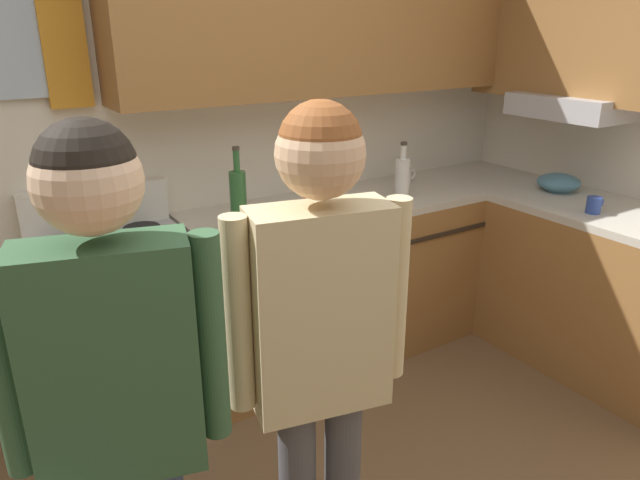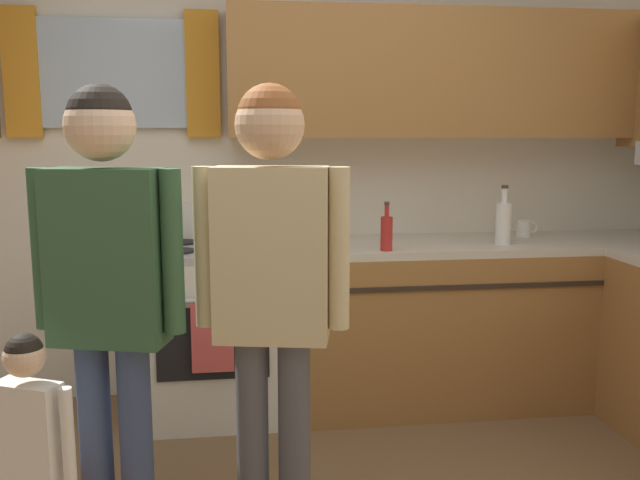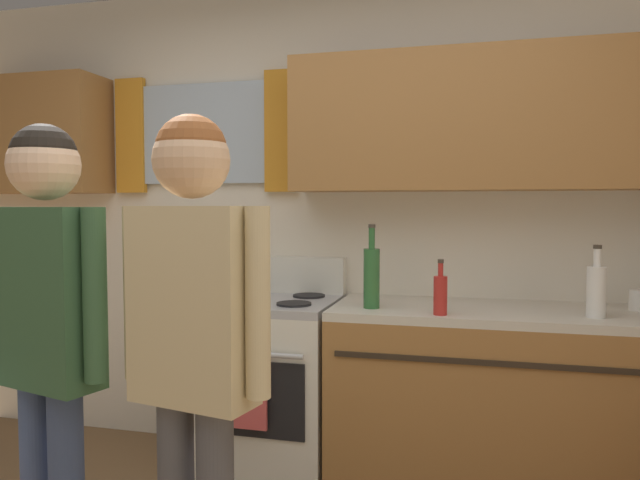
{
  "view_description": "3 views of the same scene",
  "coord_description": "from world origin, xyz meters",
  "px_view_note": "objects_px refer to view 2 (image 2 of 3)",
  "views": [
    {
      "loc": [
        -0.83,
        -0.96,
        1.8
      ],
      "look_at": [
        0.29,
        0.81,
        1.03
      ],
      "focal_mm": 32.82,
      "sensor_mm": 36.0,
      "label": 1
    },
    {
      "loc": [
        -0.22,
        -1.95,
        1.49
      ],
      "look_at": [
        0.14,
        0.72,
        1.06
      ],
      "focal_mm": 37.97,
      "sensor_mm": 36.0,
      "label": 2
    },
    {
      "loc": [
        0.7,
        -1.37,
        1.38
      ],
      "look_at": [
        0.18,
        0.64,
        1.26
      ],
      "focal_mm": 33.82,
      "sensor_mm": 36.0,
      "label": 3
    }
  ],
  "objects_px": {
    "mug_ceramic_white": "(524,228)",
    "small_child": "(30,442)",
    "bottle_milk_white": "(503,222)",
    "stove_oven": "(214,327)",
    "adult_holding_child": "(108,276)",
    "bottle_sauce_red": "(387,232)",
    "bottle_wine_green": "(320,219)",
    "adult_in_plaid": "(272,273)"
  },
  "relations": [
    {
      "from": "mug_ceramic_white",
      "to": "small_child",
      "type": "distance_m",
      "value": 2.79
    },
    {
      "from": "bottle_milk_white",
      "to": "mug_ceramic_white",
      "type": "bearing_deg",
      "value": 46.4
    },
    {
      "from": "mug_ceramic_white",
      "to": "small_child",
      "type": "height_order",
      "value": "mug_ceramic_white"
    },
    {
      "from": "stove_oven",
      "to": "adult_holding_child",
      "type": "distance_m",
      "value": 1.44
    },
    {
      "from": "stove_oven",
      "to": "small_child",
      "type": "distance_m",
      "value": 1.58
    },
    {
      "from": "small_child",
      "to": "stove_oven",
      "type": "bearing_deg",
      "value": 70.94
    },
    {
      "from": "bottle_sauce_red",
      "to": "mug_ceramic_white",
      "type": "bearing_deg",
      "value": 21.28
    },
    {
      "from": "bottle_sauce_red",
      "to": "bottle_milk_white",
      "type": "height_order",
      "value": "bottle_milk_white"
    },
    {
      "from": "bottle_wine_green",
      "to": "bottle_sauce_red",
      "type": "distance_m",
      "value": 0.34
    },
    {
      "from": "bottle_sauce_red",
      "to": "adult_in_plaid",
      "type": "xyz_separation_m",
      "value": [
        -0.64,
        -1.1,
        0.04
      ]
    },
    {
      "from": "mug_ceramic_white",
      "to": "bottle_milk_white",
      "type": "bearing_deg",
      "value": -133.6
    },
    {
      "from": "adult_holding_child",
      "to": "small_child",
      "type": "xyz_separation_m",
      "value": [
        -0.21,
        -0.19,
        -0.46
      ]
    },
    {
      "from": "stove_oven",
      "to": "bottle_wine_green",
      "type": "bearing_deg",
      "value": -13.98
    },
    {
      "from": "mug_ceramic_white",
      "to": "adult_holding_child",
      "type": "distance_m",
      "value": 2.48
    },
    {
      "from": "mug_ceramic_white",
      "to": "adult_in_plaid",
      "type": "height_order",
      "value": "adult_in_plaid"
    },
    {
      "from": "bottle_wine_green",
      "to": "bottle_milk_white",
      "type": "xyz_separation_m",
      "value": [
        0.98,
        0.01,
        -0.03
      ]
    },
    {
      "from": "adult_holding_child",
      "to": "adult_in_plaid",
      "type": "height_order",
      "value": "adult_in_plaid"
    },
    {
      "from": "bottle_milk_white",
      "to": "bottle_sauce_red",
      "type": "bearing_deg",
      "value": -170.95
    },
    {
      "from": "bottle_sauce_red",
      "to": "adult_holding_child",
      "type": "bearing_deg",
      "value": -137.73
    },
    {
      "from": "stove_oven",
      "to": "adult_holding_child",
      "type": "height_order",
      "value": "adult_holding_child"
    },
    {
      "from": "bottle_wine_green",
      "to": "bottle_sauce_red",
      "type": "xyz_separation_m",
      "value": [
        0.32,
        -0.1,
        -0.06
      ]
    },
    {
      "from": "bottle_wine_green",
      "to": "mug_ceramic_white",
      "type": "xyz_separation_m",
      "value": [
        1.2,
        0.24,
        -0.1
      ]
    },
    {
      "from": "bottle_sauce_red",
      "to": "bottle_wine_green",
      "type": "bearing_deg",
      "value": 163.13
    },
    {
      "from": "bottle_wine_green",
      "to": "adult_in_plaid",
      "type": "height_order",
      "value": "adult_in_plaid"
    },
    {
      "from": "stove_oven",
      "to": "bottle_milk_white",
      "type": "xyz_separation_m",
      "value": [
        1.52,
        -0.13,
        0.55
      ]
    },
    {
      "from": "adult_holding_child",
      "to": "bottle_wine_green",
      "type": "bearing_deg",
      "value": 53.92
    },
    {
      "from": "bottle_milk_white",
      "to": "small_child",
      "type": "relative_size",
      "value": 0.35
    },
    {
      "from": "bottle_wine_green",
      "to": "stove_oven",
      "type": "bearing_deg",
      "value": 166.02
    },
    {
      "from": "stove_oven",
      "to": "mug_ceramic_white",
      "type": "height_order",
      "value": "stove_oven"
    },
    {
      "from": "bottle_wine_green",
      "to": "adult_in_plaid",
      "type": "bearing_deg",
      "value": -104.9
    },
    {
      "from": "adult_in_plaid",
      "to": "bottle_sauce_red",
      "type": "bearing_deg",
      "value": 59.76
    },
    {
      "from": "bottle_wine_green",
      "to": "small_child",
      "type": "xyz_separation_m",
      "value": [
        -1.06,
        -1.35,
        -0.49
      ]
    },
    {
      "from": "bottle_sauce_red",
      "to": "stove_oven",
      "type": "bearing_deg",
      "value": 164.93
    },
    {
      "from": "bottle_wine_green",
      "to": "small_child",
      "type": "distance_m",
      "value": 1.78
    },
    {
      "from": "bottle_wine_green",
      "to": "adult_holding_child",
      "type": "height_order",
      "value": "adult_holding_child"
    },
    {
      "from": "stove_oven",
      "to": "adult_holding_child",
      "type": "bearing_deg",
      "value": -103.02
    },
    {
      "from": "stove_oven",
      "to": "bottle_milk_white",
      "type": "height_order",
      "value": "bottle_milk_white"
    },
    {
      "from": "bottle_sauce_red",
      "to": "small_child",
      "type": "distance_m",
      "value": 1.91
    },
    {
      "from": "adult_in_plaid",
      "to": "small_child",
      "type": "xyz_separation_m",
      "value": [
        -0.74,
        -0.15,
        -0.47
      ]
    },
    {
      "from": "small_child",
      "to": "adult_holding_child",
      "type": "bearing_deg",
      "value": 42.04
    },
    {
      "from": "bottle_wine_green",
      "to": "adult_holding_child",
      "type": "distance_m",
      "value": 1.43
    },
    {
      "from": "stove_oven",
      "to": "bottle_sauce_red",
      "type": "xyz_separation_m",
      "value": [
        0.87,
        -0.23,
        0.53
      ]
    }
  ]
}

